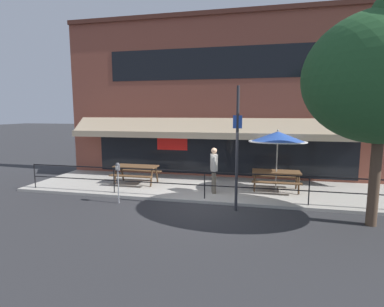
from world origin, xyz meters
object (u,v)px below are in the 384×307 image
at_px(picnic_table_centre, 276,175).
at_px(street_sign_pole, 237,148).
at_px(pedestrian_walking, 214,168).
at_px(patio_umbrella_centre, 278,137).
at_px(parking_meter_near, 118,171).
at_px(picnic_table_left, 136,169).

bearing_deg(picnic_table_centre, street_sign_pole, -119.14).
relative_size(pedestrian_walking, street_sign_pole, 0.44).
height_order(patio_umbrella_centre, parking_meter_near, patio_umbrella_centre).
distance_m(picnic_table_left, patio_umbrella_centre, 5.91).
distance_m(picnic_table_centre, pedestrian_walking, 2.47).
xyz_separation_m(picnic_table_left, patio_umbrella_centre, (5.72, -0.00, 1.47)).
relative_size(picnic_table_left, picnic_table_centre, 1.00).
bearing_deg(street_sign_pole, picnic_table_centre, 60.86).
xyz_separation_m(picnic_table_left, picnic_table_centre, (5.72, 0.10, 0.00)).
distance_m(picnic_table_centre, parking_meter_near, 5.92).
bearing_deg(picnic_table_centre, patio_umbrella_centre, -90.00).
distance_m(parking_meter_near, street_sign_pole, 4.08).
xyz_separation_m(picnic_table_centre, patio_umbrella_centre, (0.00, -0.10, 1.47)).
xyz_separation_m(parking_meter_near, street_sign_pole, (3.99, 0.13, 0.87)).
relative_size(picnic_table_left, street_sign_pole, 0.46).
distance_m(picnic_table_left, pedestrian_walking, 3.53).
relative_size(picnic_table_centre, pedestrian_walking, 1.05).
bearing_deg(street_sign_pole, pedestrian_walking, 121.28).
bearing_deg(parking_meter_near, picnic_table_centre, 25.45).
bearing_deg(street_sign_pole, parking_meter_near, -178.15).
bearing_deg(picnic_table_left, pedestrian_walking, -12.32).
height_order(picnic_table_centre, patio_umbrella_centre, patio_umbrella_centre).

